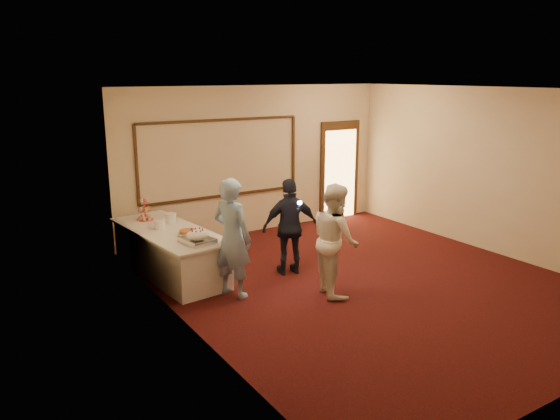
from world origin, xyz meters
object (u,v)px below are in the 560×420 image
object	(u,v)px
woman	(335,239)
plate_stack_a	(160,224)
plate_stack_b	(171,218)
cupcake_stand	(145,211)
tart	(188,232)
man	(232,238)
pavlova_tray	(197,237)
buffet_table	(170,252)
guest	(290,227)

from	to	relation	value
woman	plate_stack_a	bearing A→B (deg)	59.09
plate_stack_b	cupcake_stand	bearing A→B (deg)	128.02
tart	man	xyz separation A→B (m)	(0.31, -0.93, 0.09)
cupcake_stand	pavlova_tray	bearing A→B (deg)	-82.34
buffet_table	woman	distance (m)	2.76
plate_stack_a	woman	size ratio (longest dim) A/B	0.11
plate_stack_a	plate_stack_b	xyz separation A→B (m)	(0.30, 0.28, 0.00)
tart	man	bearing A→B (deg)	-71.69
pavlova_tray	woman	bearing A→B (deg)	-33.75
plate_stack_b	tart	world-z (taller)	plate_stack_b
buffet_table	guest	world-z (taller)	guest
man	tart	bearing A→B (deg)	-5.44
man	cupcake_stand	bearing A→B (deg)	-7.98
plate_stack_a	guest	size ratio (longest dim) A/B	0.12
buffet_table	guest	distance (m)	2.01
plate_stack_a	tart	xyz separation A→B (m)	(0.27, -0.50, -0.05)
pavlova_tray	tart	size ratio (longest dim) A/B	1.88
buffet_table	woman	size ratio (longest dim) A/B	1.57
tart	cupcake_stand	bearing A→B (deg)	103.74
woman	guest	size ratio (longest dim) A/B	1.06
pavlova_tray	tart	distance (m)	0.51
buffet_table	plate_stack_b	world-z (taller)	plate_stack_b
cupcake_stand	plate_stack_a	xyz separation A→B (m)	(0.02, -0.68, -0.07)
buffet_table	man	size ratio (longest dim) A/B	1.48
cupcake_stand	tart	world-z (taller)	cupcake_stand
guest	buffet_table	bearing A→B (deg)	-14.77
guest	woman	bearing A→B (deg)	110.51
pavlova_tray	guest	world-z (taller)	guest
buffet_table	plate_stack_a	world-z (taller)	plate_stack_a
pavlova_tray	guest	bearing A→B (deg)	-3.03
tart	guest	size ratio (longest dim) A/B	0.19
buffet_table	man	xyz separation A→B (m)	(0.48, -1.31, 0.51)
pavlova_tray	woman	distance (m)	2.06
buffet_table	tart	distance (m)	0.59
cupcake_stand	man	size ratio (longest dim) A/B	0.24
cupcake_stand	woman	size ratio (longest dim) A/B	0.25
man	woman	distance (m)	1.52
tart	guest	xyz separation A→B (m)	(1.54, -0.59, -0.00)
cupcake_stand	tart	size ratio (longest dim) A/B	1.37
cupcake_stand	woman	xyz separation A→B (m)	(1.94, -2.83, -0.08)
buffet_table	guest	size ratio (longest dim) A/B	1.66
tart	guest	distance (m)	1.65
cupcake_stand	guest	size ratio (longest dim) A/B	0.27
tart	guest	world-z (taller)	guest
plate_stack_b	man	bearing A→B (deg)	-80.59
man	plate_stack_a	bearing A→B (deg)	-1.70
man	woman	xyz separation A→B (m)	(1.34, -0.72, -0.05)
cupcake_stand	man	world-z (taller)	man
plate_stack_a	guest	xyz separation A→B (m)	(1.82, -1.09, -0.05)
buffet_table	man	world-z (taller)	man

